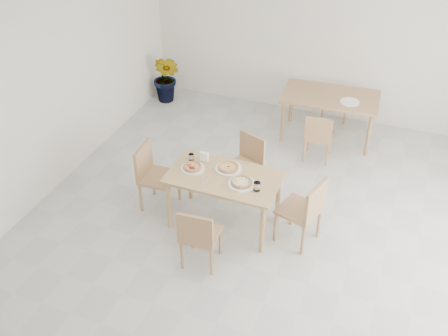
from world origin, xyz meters
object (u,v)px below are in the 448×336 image
(chair_back_n, at_px, (338,87))
(potted_plant, at_px, (167,78))
(plate_empty, at_px, (350,102))
(pizza_pepperoni, at_px, (193,167))
(chair_west, at_px, (153,172))
(pizza_margherita, at_px, (228,167))
(chair_north, at_px, (247,160))
(plate_pepperoni, at_px, (193,168))
(main_table, at_px, (224,182))
(chair_south, at_px, (199,234))
(napkin_holder, at_px, (204,157))
(chair_back_s, at_px, (319,135))
(plate_margherita, at_px, (228,169))
(tumbler_a, at_px, (257,186))
(plate_mushroom, at_px, (242,184))
(tumbler_b, at_px, (191,157))
(second_table, at_px, (330,100))
(pizza_mushroom, at_px, (242,182))
(chair_east, at_px, (305,208))

(chair_back_n, xyz_separation_m, potted_plant, (-2.90, -0.60, -0.07))
(plate_empty, bearing_deg, pizza_pepperoni, -121.67)
(chair_west, bearing_deg, pizza_margherita, -85.97)
(chair_north, relative_size, plate_pepperoni, 2.88)
(chair_back_n, bearing_deg, pizza_margherita, -109.86)
(chair_west, height_order, pizza_margherita, chair_west)
(plate_pepperoni, bearing_deg, main_table, 0.33)
(chair_south, distance_m, plate_pepperoni, 0.94)
(napkin_holder, bearing_deg, chair_back_s, 54.56)
(chair_back_n, distance_m, potted_plant, 2.96)
(plate_margherita, xyz_separation_m, tumbler_a, (0.46, -0.28, 0.05))
(chair_west, relative_size, potted_plant, 0.99)
(plate_mushroom, distance_m, tumbler_b, 0.80)
(pizza_margherita, xyz_separation_m, chair_back_s, (0.78, 1.67, -0.32))
(plate_margherita, xyz_separation_m, tumbler_b, (-0.51, 0.02, 0.03))
(chair_north, distance_m, plate_margherita, 0.69)
(tumbler_b, height_order, plate_empty, tumbler_b)
(pizza_margherita, bearing_deg, tumbler_a, -31.00)
(tumbler_b, bearing_deg, plate_margherita, -2.25)
(chair_west, height_order, second_table, chair_west)
(pizza_margherita, xyz_separation_m, napkin_holder, (-0.35, 0.05, 0.03))
(second_table, distance_m, chair_back_s, 0.75)
(pizza_mushroom, distance_m, chair_back_s, 2.00)
(chair_south, height_order, pizza_margherita, chair_south)
(chair_west, height_order, plate_mushroom, chair_west)
(plate_margherita, distance_m, plate_empty, 2.52)
(chair_back_n, bearing_deg, chair_west, -124.55)
(tumbler_a, height_order, tumbler_b, tumbler_a)
(plate_pepperoni, xyz_separation_m, chair_back_s, (1.19, 1.83, -0.30))
(plate_empty, bearing_deg, napkin_holder, -122.76)
(chair_east, distance_m, napkin_holder, 1.41)
(plate_margherita, height_order, chair_back_n, chair_back_n)
(pizza_pepperoni, relative_size, plate_empty, 1.03)
(plate_margherita, xyz_separation_m, pizza_mushroom, (0.26, -0.23, 0.02))
(plate_empty, bearing_deg, potted_plant, 174.55)
(plate_mushroom, height_order, plate_empty, same)
(chair_north, distance_m, plate_empty, 1.98)
(main_table, relative_size, pizza_margherita, 3.99)
(chair_east, bearing_deg, plate_empty, -165.13)
(main_table, height_order, chair_back_n, chair_back_n)
(tumbler_b, bearing_deg, chair_east, -5.43)
(chair_south, height_order, potted_plant, potted_plant)
(chair_north, height_order, napkin_holder, napkin_holder)
(plate_empty, bearing_deg, plate_margherita, -115.51)
(plate_pepperoni, bearing_deg, plate_empty, 58.33)
(chair_south, bearing_deg, chair_back_s, -111.18)
(main_table, bearing_deg, napkin_holder, 150.15)
(chair_south, bearing_deg, chair_north, -95.73)
(chair_back_n, bearing_deg, plate_pepperoni, -115.80)
(plate_empty, distance_m, potted_plant, 3.26)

